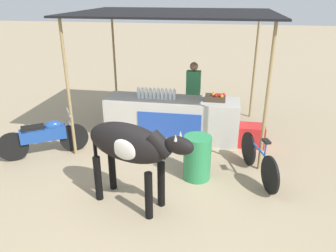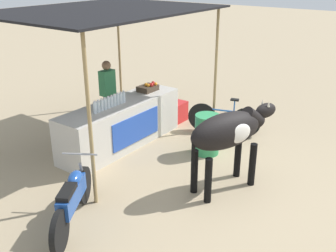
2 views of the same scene
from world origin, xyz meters
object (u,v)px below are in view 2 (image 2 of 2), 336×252
at_px(cooler_box, 174,112).
at_px(motorcycle_parked, 73,198).
at_px(stall_counter, 122,124).
at_px(vendor_behind_counter, 108,96).
at_px(water_barrel, 207,134).
at_px(cow, 229,132).
at_px(fruit_crate, 148,88).
at_px(bicycle_leaning, 224,119).

xyz_separation_m(cooler_box, motorcycle_parked, (-4.24, -1.18, 0.19)).
relative_size(stall_counter, cooler_box, 5.00).
xyz_separation_m(vendor_behind_counter, water_barrel, (0.32, -2.41, -0.43)).
bearing_deg(cow, fruit_crate, 65.85).
distance_m(fruit_crate, cooler_box, 1.14).
xyz_separation_m(stall_counter, vendor_behind_counter, (0.40, 0.75, 0.37)).
xyz_separation_m(cow, bicycle_leaning, (2.06, 1.18, -0.69)).
distance_m(vendor_behind_counter, water_barrel, 2.47).
relative_size(motorcycle_parked, bicycle_leaning, 0.98).
relative_size(water_barrel, motorcycle_parked, 0.53).
xyz_separation_m(stall_counter, cooler_box, (1.78, -0.10, -0.24)).
bearing_deg(cooler_box, stall_counter, 176.87).
bearing_deg(vendor_behind_counter, motorcycle_parked, -144.70).
bearing_deg(bicycle_leaning, cow, -150.23).
xyz_separation_m(fruit_crate, vendor_behind_counter, (-0.56, 0.71, -0.19)).
height_order(fruit_crate, motorcycle_parked, fruit_crate).
distance_m(stall_counter, vendor_behind_counter, 0.93).
xyz_separation_m(vendor_behind_counter, motorcycle_parked, (-2.87, -2.03, -0.42)).
distance_m(stall_counter, fruit_crate, 1.12).
height_order(cow, motorcycle_parked, cow).
xyz_separation_m(fruit_crate, cow, (-1.19, -2.66, -0.00)).
relative_size(stall_counter, water_barrel, 3.62).
bearing_deg(water_barrel, motorcycle_parked, 173.25).
height_order(cooler_box, motorcycle_parked, motorcycle_parked).
height_order(water_barrel, bicycle_leaning, bicycle_leaning).
bearing_deg(vendor_behind_counter, bicycle_leaning, -56.93).
bearing_deg(motorcycle_parked, vendor_behind_counter, 35.30).
relative_size(fruit_crate, cow, 0.24).
xyz_separation_m(vendor_behind_counter, cooler_box, (1.37, -0.85, -0.61)).
bearing_deg(cow, vendor_behind_counter, 79.41).
distance_m(vendor_behind_counter, motorcycle_parked, 3.54).
bearing_deg(vendor_behind_counter, cooler_box, -31.77).
bearing_deg(motorcycle_parked, bicycle_leaning, -2.18).
bearing_deg(motorcycle_parked, stall_counter, 27.40).
xyz_separation_m(water_barrel, motorcycle_parked, (-3.19, 0.38, 0.01)).
relative_size(fruit_crate, vendor_behind_counter, 0.27).
height_order(cooler_box, water_barrel, water_barrel).
bearing_deg(cooler_box, vendor_behind_counter, 148.23).
height_order(water_barrel, cow, cow).
bearing_deg(vendor_behind_counter, fruit_crate, -51.60).
height_order(cooler_box, bicycle_leaning, bicycle_leaning).
bearing_deg(fruit_crate, stall_counter, -177.45).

